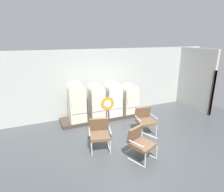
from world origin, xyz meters
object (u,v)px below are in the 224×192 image
Objects in this scene: refrigerator_3 at (130,97)px; armchair_left at (100,132)px; armchair_right at (145,119)px; refrigerator_0 at (77,101)px; armchair_center at (140,142)px; sign_stand at (108,117)px; refrigerator_2 at (113,97)px; refrigerator_1 at (96,100)px.

armchair_left is at bearing -137.03° from refrigerator_3.
armchair_right is (1.91, 0.32, 0.00)m from armchair_left.
armchair_left is at bearing -83.36° from refrigerator_0.
armchair_center is 0.64× the size of sign_stand.
armchair_center is at bearing -98.75° from refrigerator_2.
sign_stand is at bearing 48.32° from armchair_left.
refrigerator_3 is 3.32m from armchair_center.
refrigerator_3 reaches higher than armchair_center.
refrigerator_1 is at bearing 73.76° from armchair_left.
armchair_right is at bearing 9.55° from armchair_left.
armchair_center is (1.15, -3.07, -0.47)m from refrigerator_0.
refrigerator_0 is 0.85m from refrigerator_1.
refrigerator_1 is 1.57× the size of armchair_right.
sign_stand is at bearing -93.80° from refrigerator_1.
refrigerator_3 reaches higher than armchair_right.
armchair_right is 1.66m from armchair_center.
refrigerator_3 is 1.41× the size of armchair_right.
refrigerator_1 reaches higher than armchair_center.
sign_stand reaches higher than armchair_right.
refrigerator_0 is at bearing 179.88° from refrigerator_1.
refrigerator_2 reaches higher than refrigerator_1.
sign_stand is (0.50, 0.57, 0.22)m from armchair_left.
refrigerator_1 is 1.00× the size of sign_stand.
refrigerator_3 is (2.44, -0.03, -0.16)m from refrigerator_0.
armchair_left is at bearing -170.45° from armchair_right.
armchair_left is 0.64× the size of sign_stand.
refrigerator_1 reaches higher than sign_stand.
refrigerator_2 is at bearing 56.19° from armchair_left.
armchair_left is (-2.20, -2.05, -0.31)m from refrigerator_3.
refrigerator_3 is at bearing 80.69° from armchair_right.
refrigerator_1 reaches higher than armchair_left.
refrigerator_1 is 2.22m from armchair_right.
refrigerator_0 reaches higher than refrigerator_3.
refrigerator_1 is 1.57× the size of armchair_center.
refrigerator_1 is 1.12× the size of refrigerator_3.
refrigerator_2 is 1.59× the size of armchair_right.
refrigerator_3 is 1.41× the size of armchair_center.
sign_stand reaches higher than armchair_center.
refrigerator_2 is 1.59× the size of armchair_center.
refrigerator_0 is at bearing 96.64° from armchair_left.
refrigerator_0 is at bearing 179.66° from refrigerator_2.
sign_stand is (-0.88, -1.50, -0.20)m from refrigerator_2.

